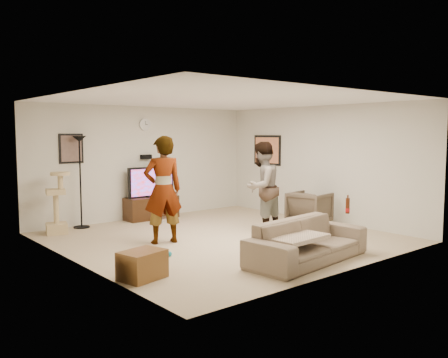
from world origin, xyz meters
TOP-DOWN VIEW (x-y plane):
  - floor at (0.00, 0.00)m, footprint 5.50×5.50m
  - ceiling at (0.00, 0.00)m, footprint 5.50×5.50m
  - wall_back at (0.00, 2.75)m, footprint 5.50×0.04m
  - wall_front at (0.00, -2.75)m, footprint 5.50×0.04m
  - wall_left at (-2.75, 0.00)m, footprint 0.04×5.50m
  - wall_right at (2.75, 0.00)m, footprint 0.04×5.50m
  - wall_clock at (0.00, 2.72)m, footprint 0.26×0.04m
  - wall_speaker at (0.00, 2.69)m, footprint 0.25×0.10m
  - picture_back at (-1.70, 2.73)m, footprint 0.42×0.03m
  - picture_right at (2.73, 1.60)m, footprint 0.03×0.78m
  - tv_stand at (0.01, 2.50)m, footprint 1.20×0.45m
  - console_box at (0.05, 2.11)m, footprint 0.40×0.30m
  - tv at (0.01, 2.50)m, footprint 1.12×0.08m
  - tv_screen at (0.01, 2.46)m, footprint 1.03×0.01m
  - floor_lamp at (-1.61, 2.54)m, footprint 0.32×0.32m
  - cat_tree at (-2.21, 2.29)m, footprint 0.47×0.47m
  - person_left at (-1.06, 0.33)m, footprint 0.77×0.61m
  - person_right at (0.89, -0.10)m, footprint 0.96×0.82m
  - sofa at (-0.06, -2.07)m, footprint 2.19×1.05m
  - throw_blanket at (-0.39, -2.07)m, footprint 0.95×0.76m
  - beer_bottle at (0.91, -2.07)m, footprint 0.06×0.06m
  - armchair at (2.16, -0.23)m, footprint 0.90×0.88m
  - side_table at (-2.40, -1.25)m, footprint 0.64×0.54m
  - toy_ball at (-1.50, -0.52)m, footprint 0.08×0.08m

SIDE VIEW (x-z plane):
  - floor at x=0.00m, z-range -0.02..0.00m
  - console_box at x=0.05m, z-range 0.00..0.07m
  - toy_ball at x=-1.50m, z-range 0.00..0.08m
  - side_table at x=-2.40m, z-range 0.00..0.37m
  - tv_stand at x=0.01m, z-range 0.00..0.50m
  - sofa at x=-0.06m, z-range 0.00..0.62m
  - armchair at x=2.16m, z-range 0.00..0.70m
  - throw_blanket at x=-0.39m, z-range 0.39..0.45m
  - cat_tree at x=-2.21m, z-range 0.00..1.18m
  - beer_bottle at x=0.91m, z-range 0.62..0.87m
  - tv at x=0.01m, z-range 0.50..1.17m
  - tv_screen at x=0.01m, z-range 0.54..1.13m
  - person_right at x=0.89m, z-range 0.00..1.75m
  - floor_lamp at x=-1.61m, z-range 0.00..1.85m
  - person_left at x=-1.06m, z-range 0.00..1.86m
  - wall_back at x=0.00m, z-range 0.00..2.50m
  - wall_front at x=0.00m, z-range 0.00..2.50m
  - wall_left at x=-2.75m, z-range 0.00..2.50m
  - wall_right at x=2.75m, z-range 0.00..2.50m
  - wall_speaker at x=0.00m, z-range 1.33..1.43m
  - picture_right at x=2.73m, z-range 1.19..1.81m
  - picture_back at x=-1.70m, z-range 1.34..1.86m
  - wall_clock at x=0.00m, z-range 1.97..2.23m
  - ceiling at x=0.00m, z-range 2.50..2.52m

